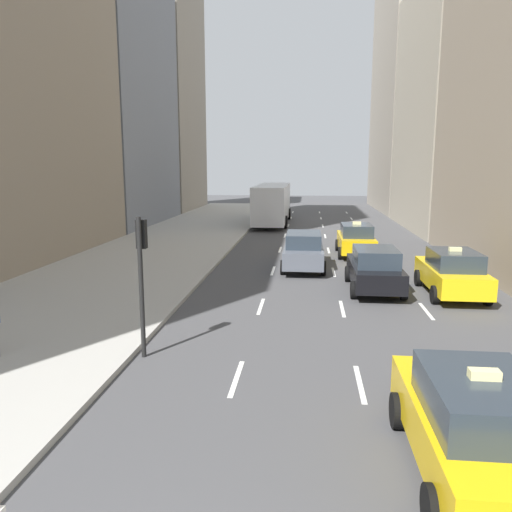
{
  "coord_description": "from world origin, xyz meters",
  "views": [
    {
      "loc": [
        1.36,
        -2.69,
        4.83
      ],
      "look_at": [
        -0.49,
        15.18,
        1.57
      ],
      "focal_mm": 35.0,
      "sensor_mm": 36.0,
      "label": 1
    }
  ],
  "objects_px": {
    "sedan_black_near": "(375,269)",
    "city_bus": "(272,202)",
    "taxi_second": "(452,272)",
    "traffic_light_pole": "(141,264)",
    "taxi_third": "(356,239)",
    "sedan_silver_behind": "(304,250)",
    "taxi_lead": "(475,425)"
  },
  "relations": [
    {
      "from": "sedan_black_near",
      "to": "city_bus",
      "type": "xyz_separation_m",
      "value": [
        -5.61,
        22.56,
        0.92
      ]
    },
    {
      "from": "taxi_second",
      "to": "traffic_light_pole",
      "type": "distance_m",
      "value": 12.01
    },
    {
      "from": "sedan_black_near",
      "to": "traffic_light_pole",
      "type": "relative_size",
      "value": 1.25
    },
    {
      "from": "taxi_second",
      "to": "traffic_light_pole",
      "type": "bearing_deg",
      "value": -143.32
    },
    {
      "from": "city_bus",
      "to": "traffic_light_pole",
      "type": "xyz_separation_m",
      "value": [
        -1.14,
        -30.12,
        0.62
      ]
    },
    {
      "from": "taxi_third",
      "to": "sedan_silver_behind",
      "type": "xyz_separation_m",
      "value": [
        -2.8,
        -3.87,
        0.01
      ]
    },
    {
      "from": "taxi_lead",
      "to": "sedan_silver_behind",
      "type": "bearing_deg",
      "value": 99.95
    },
    {
      "from": "sedan_silver_behind",
      "to": "traffic_light_pole",
      "type": "xyz_separation_m",
      "value": [
        -3.95,
        -11.52,
        1.52
      ]
    },
    {
      "from": "taxi_second",
      "to": "sedan_black_near",
      "type": "distance_m",
      "value": 2.84
    },
    {
      "from": "taxi_lead",
      "to": "sedan_black_near",
      "type": "bearing_deg",
      "value": 90.0
    },
    {
      "from": "city_bus",
      "to": "sedan_black_near",
      "type": "bearing_deg",
      "value": -76.03
    },
    {
      "from": "city_bus",
      "to": "traffic_light_pole",
      "type": "distance_m",
      "value": 30.15
    },
    {
      "from": "taxi_third",
      "to": "sedan_black_near",
      "type": "bearing_deg",
      "value": -90.0
    },
    {
      "from": "traffic_light_pole",
      "to": "taxi_lead",
      "type": "bearing_deg",
      "value": -33.33
    },
    {
      "from": "taxi_lead",
      "to": "taxi_third",
      "type": "relative_size",
      "value": 1.0
    },
    {
      "from": "taxi_second",
      "to": "sedan_silver_behind",
      "type": "distance_m",
      "value": 7.13
    },
    {
      "from": "taxi_lead",
      "to": "taxi_second",
      "type": "relative_size",
      "value": 1.0
    },
    {
      "from": "sedan_silver_behind",
      "to": "traffic_light_pole",
      "type": "relative_size",
      "value": 1.35
    },
    {
      "from": "taxi_second",
      "to": "sedan_silver_behind",
      "type": "bearing_deg",
      "value": 141.77
    },
    {
      "from": "sedan_silver_behind",
      "to": "traffic_light_pole",
      "type": "height_order",
      "value": "traffic_light_pole"
    },
    {
      "from": "sedan_silver_behind",
      "to": "traffic_light_pole",
      "type": "bearing_deg",
      "value": -108.92
    },
    {
      "from": "taxi_second",
      "to": "traffic_light_pole",
      "type": "relative_size",
      "value": 1.22
    },
    {
      "from": "taxi_second",
      "to": "city_bus",
      "type": "relative_size",
      "value": 0.38
    },
    {
      "from": "city_bus",
      "to": "traffic_light_pole",
      "type": "relative_size",
      "value": 3.22
    },
    {
      "from": "sedan_black_near",
      "to": "sedan_silver_behind",
      "type": "distance_m",
      "value": 4.85
    },
    {
      "from": "taxi_lead",
      "to": "taxi_second",
      "type": "distance_m",
      "value": 11.89
    },
    {
      "from": "city_bus",
      "to": "taxi_second",
      "type": "bearing_deg",
      "value": -69.92
    },
    {
      "from": "taxi_lead",
      "to": "sedan_silver_behind",
      "type": "distance_m",
      "value": 16.21
    },
    {
      "from": "taxi_lead",
      "to": "city_bus",
      "type": "relative_size",
      "value": 0.38
    },
    {
      "from": "taxi_second",
      "to": "sedan_silver_behind",
      "type": "height_order",
      "value": "taxi_second"
    },
    {
      "from": "taxi_third",
      "to": "city_bus",
      "type": "height_order",
      "value": "city_bus"
    },
    {
      "from": "taxi_second",
      "to": "taxi_third",
      "type": "distance_m",
      "value": 8.74
    }
  ]
}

